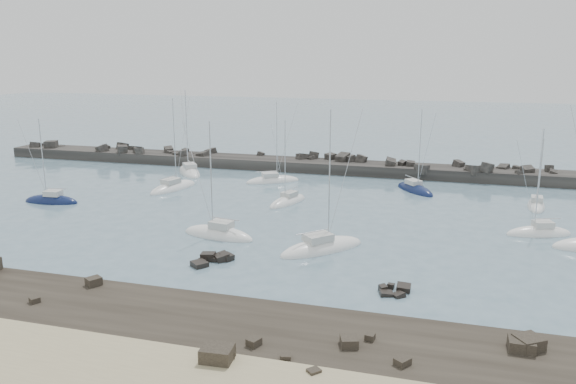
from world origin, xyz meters
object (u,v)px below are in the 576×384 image
Objects in this scene: sailboat_3 at (173,188)px; sailboat_6 at (288,202)px; sailboat_4 at (273,181)px; sailboat_7 at (322,249)px; sailboat_5 at (218,235)px; sailboat_1 at (189,173)px; sailboat_9 at (539,234)px; sailboat_10 at (536,206)px; sailboat_2 at (51,201)px; sailboat_8 at (415,190)px.

sailboat_3 is 1.19× the size of sailboat_6.
sailboat_7 is (14.58, -29.39, 0.02)m from sailboat_4.
sailboat_5 reaches higher than sailboat_6.
sailboat_1 is 15.98m from sailboat_4.
sailboat_6 is (21.71, -14.40, -0.02)m from sailboat_1.
sailboat_6 is 31.83m from sailboat_9.
sailboat_7 is (30.37, -31.84, -0.00)m from sailboat_1.
sailboat_9 is at bearing -96.06° from sailboat_10.
sailboat_4 is 0.98× the size of sailboat_5.
sailboat_3 is 34.41m from sailboat_7.
sailboat_6 is at bearing 15.38° from sailboat_2.
sailboat_3 is 19.23m from sailboat_6.
sailboat_9 is (62.88, 2.96, -0.01)m from sailboat_2.
sailboat_10 is (1.35, 12.70, -0.00)m from sailboat_9.
sailboat_4 reaches higher than sailboat_2.
sailboat_1 is 1.28× the size of sailboat_9.
sailboat_10 is at bearing 13.71° from sailboat_2.
sailboat_4 is 28.27m from sailboat_5.
sailboat_5 is 16.60m from sailboat_6.
sailboat_3 reaches higher than sailboat_6.
sailboat_5 reaches higher than sailboat_10.
sailboat_7 is (27.64, -20.49, 0.01)m from sailboat_3.
sailboat_5 is at bearing -102.19° from sailboat_6.
sailboat_4 is at bearing -8.85° from sailboat_1.
sailboat_8 is (19.94, 28.16, -0.02)m from sailboat_5.
sailboat_1 is 1.04× the size of sailboat_3.
sailboat_4 is at bearing 179.99° from sailboat_8.
sailboat_2 is 52.24m from sailboat_8.
sailboat_3 is 1.05× the size of sailboat_5.
sailboat_10 is at bearing 45.51° from sailboat_7.
sailboat_10 is at bearing -7.32° from sailboat_4.
sailboat_4 is 13.33m from sailboat_6.
sailboat_3 is at bearing -175.64° from sailboat_10.
sailboat_6 is (3.50, 16.23, -0.02)m from sailboat_5.
sailboat_7 is at bearing -152.63° from sailboat_9.
sailboat_8 is at bearing -3.70° from sailboat_1.
sailboat_7 reaches higher than sailboat_3.
sailboat_8 is (35.42, 8.89, -0.00)m from sailboat_3.
sailboat_6 is at bearing 116.38° from sailboat_7.
sailboat_2 is at bearing -166.29° from sailboat_10.
sailboat_9 is (22.65, 11.73, -0.00)m from sailboat_7.
sailboat_1 is 44.00m from sailboat_7.
sailboat_5 is at bearing -147.30° from sailboat_10.
sailboat_4 is at bearing 172.68° from sailboat_10.
sailboat_7 is 30.39m from sailboat_8.
sailboat_2 is 0.79× the size of sailboat_7.
sailboat_3 reaches higher than sailboat_9.
sailboat_3 is 1.23× the size of sailboat_9.
sailboat_6 is at bearing -167.93° from sailboat_10.
sailboat_7 reaches higher than sailboat_10.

